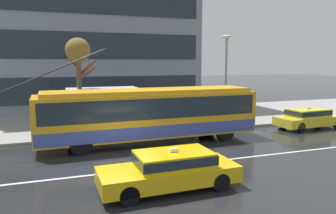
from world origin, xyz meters
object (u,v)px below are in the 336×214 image
object	(u,v)px
pedestrian_at_shelter	(207,110)
pedestrian_walking_past	(193,100)
pedestrian_approaching_curb	(165,103)
taxi_oncoming_near	(171,168)
street_tree_bare	(78,56)
trolleybus	(150,113)
bus_shelter	(102,98)
street_lamp	(226,71)
pedestrian_waiting_by_pole	(75,107)
taxi_ahead_of_bus	(309,117)

from	to	relation	value
pedestrian_at_shelter	pedestrian_walking_past	distance (m)	1.12
pedestrian_at_shelter	pedestrian_approaching_curb	size ratio (longest dim) A/B	0.82
taxi_oncoming_near	street_tree_bare	xyz separation A→B (m)	(-2.24, 9.58, 3.92)
street_tree_bare	taxi_oncoming_near	bearing A→B (deg)	-76.82
trolleybus	street_tree_bare	size ratio (longest dim) A/B	2.34
pedestrian_at_shelter	pedestrian_walking_past	bearing A→B (deg)	141.97
pedestrian_walking_past	bus_shelter	bearing A→B (deg)	178.03
street_lamp	pedestrian_waiting_by_pole	bearing A→B (deg)	178.53
trolleybus	pedestrian_walking_past	distance (m)	5.36
pedestrian_at_shelter	bus_shelter	bearing A→B (deg)	173.41
pedestrian_at_shelter	street_tree_bare	xyz separation A→B (m)	(-8.12, 0.39, 3.53)
bus_shelter	street_tree_bare	world-z (taller)	street_tree_bare
street_tree_bare	trolleybus	bearing A→B (deg)	-44.83
pedestrian_approaching_curb	pedestrian_waiting_by_pole	distance (m)	5.30
pedestrian_walking_past	pedestrian_waiting_by_pole	xyz separation A→B (m)	(-7.69, -0.69, -0.03)
taxi_oncoming_near	pedestrian_approaching_curb	size ratio (longest dim) A/B	2.39
bus_shelter	pedestrian_walking_past	bearing A→B (deg)	-1.97
pedestrian_waiting_by_pole	pedestrian_walking_past	bearing A→B (deg)	5.10
pedestrian_walking_past	street_tree_bare	size ratio (longest dim) A/B	0.37
pedestrian_approaching_curb	pedestrian_waiting_by_pole	world-z (taller)	pedestrian_approaching_curb
pedestrian_at_shelter	pedestrian_approaching_curb	world-z (taller)	pedestrian_approaching_curb
street_lamp	street_tree_bare	bearing A→B (deg)	175.43
pedestrian_approaching_curb	pedestrian_walking_past	size ratio (longest dim) A/B	0.98
bus_shelter	pedestrian_at_shelter	world-z (taller)	bus_shelter
trolleybus	pedestrian_at_shelter	bearing A→B (deg)	31.74
street_tree_bare	pedestrian_approaching_curb	bearing A→B (deg)	-9.82
trolleybus	street_tree_bare	distance (m)	5.63
bus_shelter	street_tree_bare	size ratio (longest dim) A/B	0.76
trolleybus	pedestrian_walking_past	world-z (taller)	trolleybus
trolleybus	pedestrian_at_shelter	xyz separation A→B (m)	(4.77, 2.95, -0.48)
taxi_ahead_of_bus	pedestrian_waiting_by_pole	xyz separation A→B (m)	(-14.39, 2.70, 0.98)
pedestrian_approaching_curb	taxi_ahead_of_bus	bearing A→B (deg)	-14.38
taxi_ahead_of_bus	street_lamp	xyz separation A→B (m)	(-4.79, 2.45, 2.96)
trolleybus	street_lamp	bearing A→B (deg)	23.61
pedestrian_at_shelter	street_tree_bare	bearing A→B (deg)	177.29
taxi_oncoming_near	pedestrian_walking_past	world-z (taller)	pedestrian_walking_past
street_lamp	pedestrian_approaching_curb	bearing A→B (deg)	-178.40
trolleybus	bus_shelter	size ratio (longest dim) A/B	3.07
taxi_oncoming_near	pedestrian_at_shelter	world-z (taller)	pedestrian_at_shelter
pedestrian_at_shelter	taxi_oncoming_near	bearing A→B (deg)	-122.61
street_lamp	trolleybus	bearing A→B (deg)	-156.39
pedestrian_waiting_by_pole	street_tree_bare	size ratio (longest dim) A/B	0.35
taxi_ahead_of_bus	bus_shelter	size ratio (longest dim) A/B	1.14
bus_shelter	trolleybus	bearing A→B (deg)	-61.61
taxi_ahead_of_bus	pedestrian_waiting_by_pole	bearing A→B (deg)	169.37
trolleybus	taxi_oncoming_near	bearing A→B (deg)	-100.10
taxi_ahead_of_bus	bus_shelter	bearing A→B (deg)	164.25
trolleybus	pedestrian_at_shelter	world-z (taller)	trolleybus
trolleybus	pedestrian_walking_past	bearing A→B (deg)	41.16
pedestrian_walking_past	street_lamp	size ratio (longest dim) A/B	0.34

